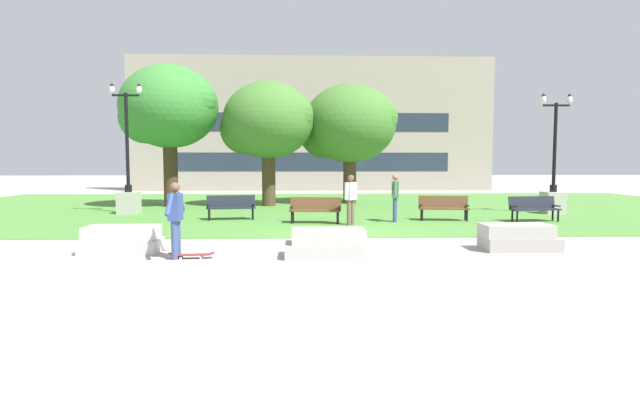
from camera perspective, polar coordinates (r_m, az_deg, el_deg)
The scene contains 19 objects.
ground_plane at distance 14.23m, azimuth 3.40°, elevation -4.39°, with size 140.00×140.00×0.00m, color #A3A09B.
grass_lawn at distance 24.14m, azimuth 1.14°, elevation -0.78°, with size 40.00×20.00×0.02m, color #4C8438.
concrete_block_center at distance 12.84m, azimuth -21.72°, elevation -4.25°, with size 1.80×0.90×0.64m.
concrete_block_left at distance 11.40m, azimuth 0.74°, elevation -4.99°, with size 1.82×0.90×0.64m.
concrete_block_right at distance 13.21m, azimuth 21.67°, elevation -4.02°, with size 1.82×0.90×0.64m.
person_skateboarder at distance 11.57m, azimuth -16.19°, elevation -1.72°, with size 0.26×1.31×1.71m.
skateboard at distance 11.60m, azimuth -14.50°, elevation -6.08°, with size 1.03×0.29×0.14m.
park_bench_near_left at distance 18.93m, azimuth 13.94°, elevation -0.70°, with size 1.85×0.76×0.90m.
park_bench_near_right at distance 18.95m, azimuth -10.14°, elevation -0.64°, with size 1.86×0.77×0.90m.
park_bench_far_left at distance 17.58m, azimuth -0.55°, elevation -0.95°, with size 1.85×0.74×0.90m.
park_bench_far_right at distance 19.65m, azimuth 23.24°, elevation -0.75°, with size 1.85×0.75×0.90m.
lamp_post_center at distance 23.01m, azimuth 25.11°, elevation 1.12°, with size 1.32×0.80×4.98m.
lamp_post_left at distance 22.30m, azimuth -21.05°, elevation 1.33°, with size 1.32×0.80×5.39m.
tree_far_left at distance 25.34m, azimuth -16.97°, elevation 9.98°, with size 4.88×4.65×6.78m.
tree_near_right at distance 26.13m, azimuth 3.31°, elevation 8.58°, with size 5.01×4.77×6.18m.
tree_near_left at distance 24.74m, azimuth -6.06°, elevation 8.88°, with size 4.61×4.39×6.05m.
person_bystander_near_lawn at distance 18.07m, azimuth 8.58°, elevation 0.56°, with size 0.32×0.88×1.71m.
person_bystander_far_lawn at distance 16.99m, azimuth 3.53°, elevation 0.36°, with size 0.51×0.62×1.71m.
building_facade_distant at distance 38.62m, azimuth -0.91°, elevation 8.65°, with size 27.79×1.03×10.16m.
Camera 1 is at (-1.35, -14.00, 2.15)m, focal length 28.00 mm.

